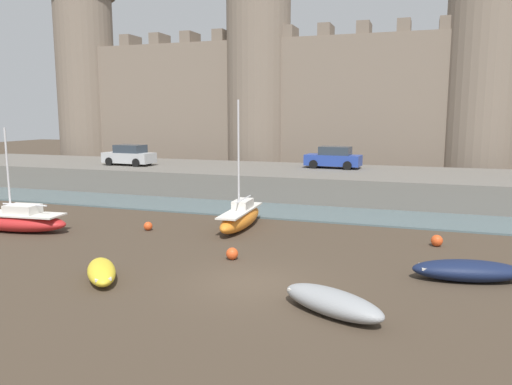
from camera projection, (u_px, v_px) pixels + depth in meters
name	position (u px, v px, depth m)	size (l,w,h in m)	color
ground_plane	(250.00, 283.00, 17.20)	(160.00, 160.00, 0.00)	#423528
water_channel	(322.00, 214.00, 29.02)	(80.00, 4.50, 0.10)	slate
quay_road	(342.00, 183.00, 35.68)	(70.39, 10.00, 1.78)	#666059
castle	(362.00, 87.00, 44.28)	(65.09, 6.70, 21.78)	#7A6B5B
sailboat_foreground_left	(17.00, 220.00, 24.81)	(5.65, 2.13, 5.14)	red
rowboat_near_channel_left	(101.00, 271.00, 17.47)	(2.53, 2.83, 0.64)	yellow
rowboat_foreground_right	(467.00, 270.00, 17.40)	(3.93, 1.96, 0.74)	#141E3D
rowboat_near_channel_right	(332.00, 302.00, 14.46)	(3.57, 2.61, 0.74)	gray
sailboat_foreground_centre	(241.00, 217.00, 25.43)	(1.42, 5.36, 6.48)	orange
mooring_buoy_mid_mud	(148.00, 226.00, 25.03)	(0.44, 0.44, 0.44)	#E04C1E
mooring_buoy_off_centre	(232.00, 254.00, 19.98)	(0.49, 0.49, 0.49)	#E04C1E
mooring_buoy_near_channel	(437.00, 241.00, 22.00)	(0.51, 0.51, 0.51)	#E04C1E
car_quay_west	(334.00, 158.00, 37.30)	(4.20, 2.08, 1.62)	#263F99
car_quay_east	(129.00, 155.00, 39.44)	(4.20, 2.08, 1.62)	#B2B5B7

